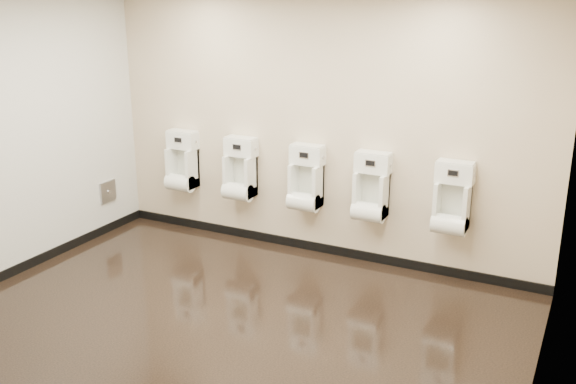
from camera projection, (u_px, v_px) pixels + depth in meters
name	position (u px, v px, depth m)	size (l,w,h in m)	color
ground	(234.00, 318.00, 5.71)	(5.00, 3.50, 0.00)	black
back_wall	(317.00, 128.00, 6.79)	(5.00, 0.02, 2.80)	beige
front_wall	(75.00, 234.00, 3.81)	(5.00, 0.02, 2.80)	beige
left_wall	(16.00, 137.00, 6.37)	(0.02, 3.50, 2.80)	beige
right_wall	(554.00, 210.00, 4.22)	(0.02, 3.50, 2.80)	beige
tile_overlay_left	(16.00, 137.00, 6.37)	(0.01, 3.50, 2.80)	silver
skirting_back	(315.00, 247.00, 7.18)	(5.00, 0.02, 0.10)	black
skirting_left	(33.00, 262.00, 6.77)	(0.02, 3.50, 0.10)	black
access_panel	(108.00, 191.00, 7.65)	(0.04, 0.25, 0.25)	#9E9EA3
urinal_0	(182.00, 165.00, 7.58)	(0.37, 0.28, 0.70)	white
urinal_1	(240.00, 174.00, 7.24)	(0.37, 0.28, 0.70)	white
urinal_2	(306.00, 183.00, 6.89)	(0.37, 0.28, 0.70)	white
urinal_3	(371.00, 192.00, 6.57)	(0.37, 0.28, 0.70)	white
urinal_4	(452.00, 203.00, 6.22)	(0.37, 0.28, 0.70)	white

